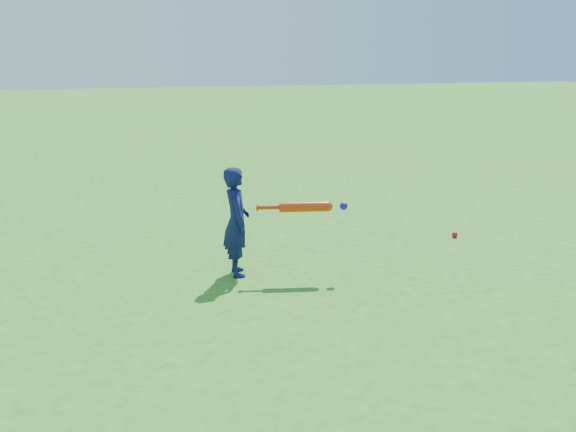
{
  "coord_description": "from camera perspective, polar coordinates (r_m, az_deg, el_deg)",
  "views": [
    {
      "loc": [
        -0.89,
        -5.67,
        2.08
      ],
      "look_at": [
        1.09,
        0.02,
        0.58
      ],
      "focal_mm": 40.0,
      "sensor_mm": 36.0,
      "label": 1
    }
  ],
  "objects": [
    {
      "name": "ground",
      "position": [
        6.11,
        -9.72,
        -6.15
      ],
      "size": [
        80.0,
        80.0,
        0.0
      ],
      "primitive_type": "plane",
      "color": "#256F1A",
      "rests_on": "ground"
    },
    {
      "name": "child",
      "position": [
        6.2,
        -4.61,
        -0.51
      ],
      "size": [
        0.29,
        0.41,
        1.07
      ],
      "primitive_type": "imported",
      "rotation": [
        0.0,
        0.0,
        1.47
      ],
      "color": "#0F1348",
      "rests_on": "ground"
    },
    {
      "name": "ground_ball_red",
      "position": [
        7.83,
        14.61,
        -1.61
      ],
      "size": [
        0.07,
        0.07,
        0.07
      ],
      "primitive_type": "sphere",
      "color": "red",
      "rests_on": "ground"
    },
    {
      "name": "bat_swing",
      "position": [
        6.15,
        1.76,
        0.83
      ],
      "size": [
        0.86,
        0.28,
        0.1
      ],
      "rotation": [
        0.0,
        0.0,
        -0.25
      ],
      "color": "red",
      "rests_on": "ground"
    }
  ]
}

